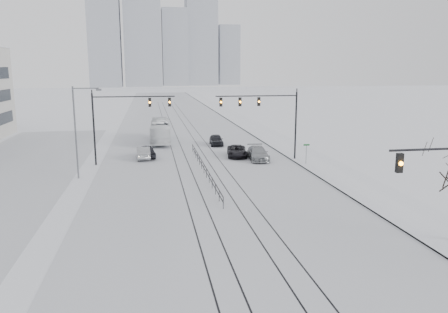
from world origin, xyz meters
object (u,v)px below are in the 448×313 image
(sedan_nb_front, at_px, (237,151))
(sedan_nb_far, at_px, (216,140))
(sedan_nb_right, at_px, (258,154))
(sedan_sb_inner, at_px, (147,152))
(box_truck, at_px, (160,131))
(sedan_sb_outer, at_px, (143,153))

(sedan_nb_front, height_order, sedan_nb_far, sedan_nb_far)
(sedan_nb_front, height_order, sedan_nb_right, sedan_nb_right)
(sedan_sb_inner, distance_m, box_truck, 11.80)
(sedan_sb_inner, relative_size, sedan_nb_far, 1.06)
(sedan_sb_inner, xyz_separation_m, box_truck, (2.01, 11.60, 0.84))
(sedan_sb_inner, relative_size, sedan_nb_right, 0.86)
(sedan_sb_outer, bearing_deg, sedan_sb_inner, -129.43)
(sedan_sb_inner, distance_m, sedan_nb_front, 11.02)
(sedan_sb_inner, bearing_deg, box_truck, -107.82)
(sedan_sb_outer, height_order, box_truck, box_truck)
(sedan_sb_outer, xyz_separation_m, sedan_nb_right, (13.42, -2.91, 0.04))
(sedan_nb_front, bearing_deg, sedan_sb_inner, -177.68)
(sedan_nb_right, distance_m, box_truck, 18.65)
(sedan_sb_outer, relative_size, sedan_nb_far, 1.02)
(sedan_nb_front, bearing_deg, sedan_sb_outer, -174.99)
(box_truck, bearing_deg, sedan_nb_right, 128.11)
(sedan_sb_inner, height_order, box_truck, box_truck)
(sedan_sb_inner, distance_m, sedan_sb_outer, 0.63)
(sedan_nb_right, bearing_deg, box_truck, 130.80)
(sedan_sb_outer, relative_size, box_truck, 0.38)
(sedan_sb_outer, distance_m, sedan_nb_front, 11.36)
(sedan_nb_far, relative_size, box_truck, 0.38)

